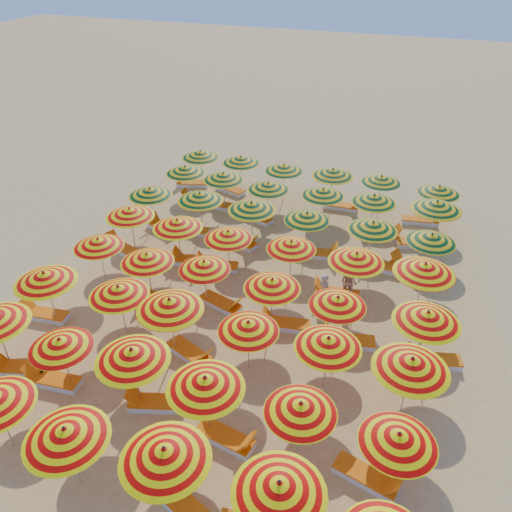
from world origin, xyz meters
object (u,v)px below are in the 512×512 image
at_px(umbrella_24, 130,212).
at_px(lounger_18, 336,294).
at_px(umbrella_19, 147,258).
at_px(umbrella_38, 268,186).
at_px(umbrella_30, 150,192).
at_px(umbrella_36, 185,170).
at_px(umbrella_29, 425,268).
at_px(lounger_33, 421,221).
at_px(umbrella_22, 338,301).
at_px(beachgoer_a, 324,292).
at_px(lounger_19, 162,228).
at_px(umbrella_42, 201,154).
at_px(lounger_31, 230,189).
at_px(umbrella_45, 333,172).
at_px(umbrella_3, 165,454).
at_px(umbrella_13, 119,291).
at_px(lounger_10, 163,298).
at_px(lounger_23, 379,265).
at_px(umbrella_34, 373,226).
at_px(lounger_30, 191,183).
at_px(umbrella_46, 381,179).
at_px(lounger_32, 342,206).
at_px(umbrella_25, 177,224).
at_px(lounger_25, 198,201).
at_px(umbrella_10, 301,408).
at_px(lounger_24, 409,268).
at_px(umbrella_11, 399,438).
at_px(umbrella_27, 291,245).
at_px(umbrella_47, 439,190).
at_px(umbrella_21, 272,284).
at_px(lounger_7, 368,477).
at_px(umbrella_17, 412,364).
at_px(beachgoer_b, 349,283).
at_px(umbrella_7, 60,343).
at_px(lounger_16, 193,261).
at_px(umbrella_14, 170,304).
at_px(lounger_0, 189,511).
at_px(lounger_4, 52,380).
at_px(umbrella_31, 200,197).
at_px(umbrella_35, 432,238).
at_px(lounger_21, 240,242).
at_px(umbrella_20, 204,265).
at_px(lounger_20, 190,230).
at_px(umbrella_39, 323,192).
at_px(umbrella_37, 223,176).
at_px(lounger_17, 217,266).
at_px(lounger_5, 156,403).
at_px(lounger_13, 348,341).
at_px(umbrella_32, 252,206).
at_px(umbrella_44, 284,168).
at_px(umbrella_18, 98,243).
at_px(umbrella_16, 328,342).
at_px(lounger_14, 433,360).
at_px(lounger_26, 215,204).
at_px(lounger_15, 121,248).
at_px(umbrella_4, 279,488).
at_px(umbrella_23, 427,317).
at_px(umbrella_12, 45,277).
at_px(lounger_29, 416,243).

xyz_separation_m(umbrella_24, lounger_18, (9.06, -0.22, -1.78)).
xyz_separation_m(umbrella_19, umbrella_38, (2.21, 7.37, -0.02)).
bearing_deg(umbrella_30, umbrella_36, 82.14).
distance_m(umbrella_29, lounger_33, 7.35).
relative_size(umbrella_22, beachgoer_a, 1.34).
distance_m(umbrella_36, lounger_19, 3.41).
distance_m(umbrella_42, lounger_31, 2.42).
bearing_deg(lounger_19, umbrella_45, -123.06).
xyz_separation_m(umbrella_3, umbrella_13, (-4.48, 5.00, -0.11)).
relative_size(lounger_10, lounger_23, 1.03).
xyz_separation_m(umbrella_34, lounger_30, (-10.48, 4.47, -1.75)).
distance_m(umbrella_46, lounger_32, 2.39).
height_order(umbrella_25, lounger_25, umbrella_25).
bearing_deg(umbrella_10, lounger_25, 125.71).
height_order(lounger_24, lounger_30, same).
height_order(umbrella_11, lounger_19, umbrella_11).
distance_m(umbrella_27, umbrella_47, 8.61).
height_order(umbrella_21, lounger_7, umbrella_21).
relative_size(umbrella_17, lounger_10, 1.35).
xyz_separation_m(lounger_23, beachgoer_b, (-0.87, -2.39, 0.54)).
relative_size(umbrella_7, lounger_16, 1.17).
bearing_deg(umbrella_21, umbrella_14, -137.68).
distance_m(lounger_0, lounger_4, 6.34).
height_order(umbrella_31, umbrella_35, umbrella_31).
xyz_separation_m(umbrella_19, lounger_21, (1.77, 4.77, -1.70)).
height_order(umbrella_20, lounger_20, umbrella_20).
distance_m(umbrella_31, umbrella_39, 5.63).
height_order(umbrella_21, lounger_10, umbrella_21).
distance_m(umbrella_37, lounger_17, 5.49).
height_order(umbrella_29, lounger_5, umbrella_29).
bearing_deg(umbrella_19, lounger_13, 0.24).
distance_m(umbrella_36, umbrella_39, 7.07).
xyz_separation_m(umbrella_32, lounger_25, (-4.05, 2.88, -1.82)).
bearing_deg(umbrella_46, umbrella_44, -175.68).
distance_m(umbrella_18, umbrella_44, 10.44).
height_order(umbrella_29, beachgoer_b, umbrella_29).
distance_m(umbrella_16, lounger_7, 3.69).
bearing_deg(lounger_14, umbrella_10, 39.77).
relative_size(umbrella_25, umbrella_30, 0.96).
bearing_deg(lounger_26, lounger_0, 111.45).
bearing_deg(lounger_15, umbrella_11, 169.03).
bearing_deg(umbrella_37, umbrella_4, -62.68).
bearing_deg(umbrella_18, umbrella_46, 45.91).
height_order(umbrella_14, umbrella_23, umbrella_14).
distance_m(umbrella_14, lounger_32, 12.63).
xyz_separation_m(umbrella_12, umbrella_27, (7.25, 5.19, -0.19)).
xyz_separation_m(umbrella_34, umbrella_44, (-5.20, 4.59, -0.10)).
height_order(umbrella_31, lounger_29, umbrella_31).
distance_m(umbrella_7, umbrella_17, 10.09).
bearing_deg(umbrella_35, lounger_32, 133.18).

